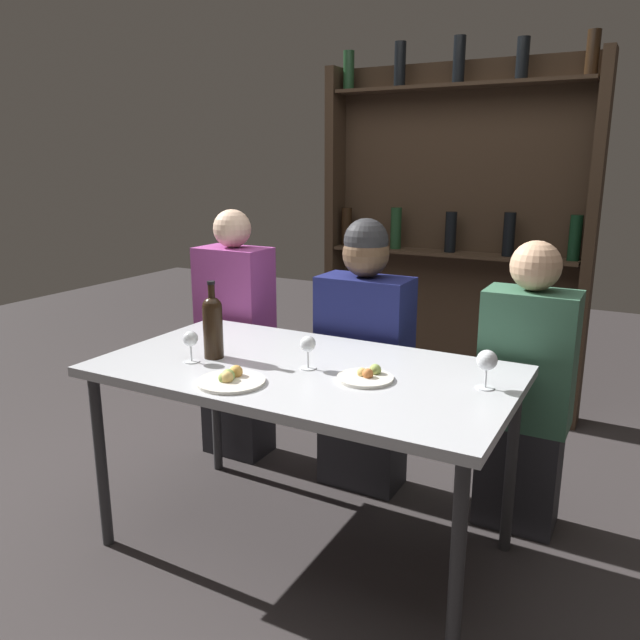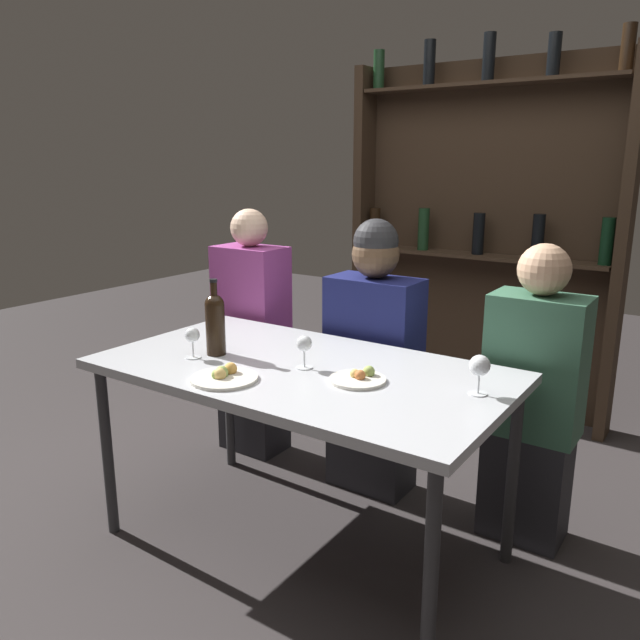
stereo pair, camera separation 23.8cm
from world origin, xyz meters
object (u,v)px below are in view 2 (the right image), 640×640
food_plate_0 (224,376)px  wine_glass_2 (304,345)px  wine_bottle (215,321)px  food_plate_1 (359,378)px  seated_person_right (532,404)px  wine_glass_1 (480,367)px  seated_person_center (373,362)px  seated_person_left (252,340)px  wine_glass_0 (192,337)px

food_plate_0 → wine_glass_2: bearing=58.7°
wine_bottle → food_plate_1: wine_bottle is taller
seated_person_right → wine_bottle: bearing=-148.7°
wine_glass_1 → seated_person_center: (-0.66, 0.49, -0.24)m
wine_glass_2 → food_plate_1: (0.24, -0.01, -0.08)m
food_plate_1 → seated_person_center: (-0.28, 0.60, -0.16)m
wine_glass_1 → seated_person_left: seated_person_left is taller
wine_bottle → wine_glass_2: size_ratio=2.42×
wine_glass_0 → wine_glass_2: (0.43, 0.14, 0.00)m
wine_glass_1 → seated_person_center: size_ratio=0.11×
wine_glass_0 → seated_person_right: size_ratio=0.10×
wine_bottle → wine_glass_1: bearing=8.9°
food_plate_1 → seated_person_left: bearing=149.0°
seated_person_left → food_plate_0: bearing=-54.9°
food_plate_0 → seated_person_left: size_ratio=0.19×
wine_glass_1 → seated_person_center: seated_person_center is taller
food_plate_0 → food_plate_1: 0.47m
seated_person_center → wine_glass_2: bearing=-86.1°
wine_glass_2 → seated_person_center: (-0.04, 0.59, -0.23)m
seated_person_right → food_plate_1: bearing=-126.3°
wine_glass_1 → seated_person_right: 0.57m
wine_bottle → wine_glass_0: wine_bottle is taller
wine_glass_1 → wine_glass_2: (-0.62, -0.10, -0.01)m
wine_glass_0 → seated_person_right: seated_person_right is taller
wine_glass_1 → wine_glass_2: bearing=-170.6°
wine_glass_1 → food_plate_1: bearing=-164.3°
wine_glass_2 → seated_person_center: seated_person_center is taller
seated_person_right → wine_glass_0: bearing=-146.4°
wine_bottle → food_plate_1: bearing=4.6°
wine_glass_0 → food_plate_0: bearing=-23.7°
wine_bottle → wine_glass_2: (0.39, 0.06, -0.05)m
wine_glass_0 → seated_person_center: (0.39, 0.73, -0.23)m
wine_glass_0 → seated_person_left: size_ratio=0.10×
wine_glass_2 → food_plate_0: bearing=-121.3°
food_plate_0 → seated_person_right: 1.21m
wine_glass_2 → seated_person_left: seated_person_left is taller
wine_glass_2 → food_plate_0: wine_glass_2 is taller
wine_glass_0 → wine_glass_1: 1.08m
wine_glass_2 → seated_person_right: 0.94m
food_plate_0 → seated_person_center: seated_person_center is taller
wine_bottle → wine_glass_0: bearing=-115.3°
wine_glass_1 → seated_person_left: bearing=160.5°
food_plate_0 → seated_person_right: (0.83, 0.85, -0.20)m
wine_glass_0 → wine_glass_2: size_ratio=0.98×
wine_bottle → wine_glass_2: wine_bottle is taller
wine_glass_1 → food_plate_0: wine_glass_1 is taller
wine_glass_0 → seated_person_left: 0.84m
wine_glass_1 → seated_person_left: (-1.38, 0.49, -0.25)m
wine_bottle → seated_person_right: seated_person_right is taller
wine_glass_0 → wine_glass_1: size_ratio=0.91×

